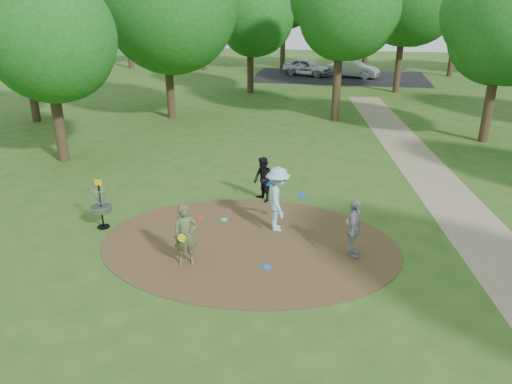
# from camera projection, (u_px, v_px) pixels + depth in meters

# --- Properties ---
(ground) EXTENTS (100.00, 100.00, 0.00)m
(ground) POSITION_uv_depth(u_px,v_px,m) (249.00, 244.00, 14.01)
(ground) COLOR #2D5119
(ground) RESTS_ON ground
(dirt_clearing) EXTENTS (8.40, 8.40, 0.02)m
(dirt_clearing) POSITION_uv_depth(u_px,v_px,m) (249.00, 244.00, 14.01)
(dirt_clearing) COLOR #47301C
(dirt_clearing) RESTS_ON ground
(footpath) EXTENTS (7.55, 39.89, 0.01)m
(footpath) POSITION_uv_depth(u_px,v_px,m) (476.00, 230.00, 14.81)
(footpath) COLOR #8C7A5B
(footpath) RESTS_ON ground
(parking_lot) EXTENTS (14.00, 8.00, 0.01)m
(parking_lot) POSITION_uv_depth(u_px,v_px,m) (339.00, 77.00, 41.10)
(parking_lot) COLOR black
(parking_lot) RESTS_ON ground
(player_observer_with_disc) EXTENTS (0.71, 0.58, 1.66)m
(player_observer_with_disc) POSITION_uv_depth(u_px,v_px,m) (185.00, 235.00, 12.68)
(player_observer_with_disc) COLOR #515E36
(player_observer_with_disc) RESTS_ON ground
(player_throwing_with_disc) EXTENTS (1.35, 1.39, 1.94)m
(player_throwing_with_disc) POSITION_uv_depth(u_px,v_px,m) (278.00, 199.00, 14.52)
(player_throwing_with_disc) COLOR #90CED7
(player_throwing_with_disc) RESTS_ON ground
(player_walking_with_disc) EXTENTS (0.92, 0.94, 1.53)m
(player_walking_with_disc) POSITION_uv_depth(u_px,v_px,m) (263.00, 180.00, 16.60)
(player_walking_with_disc) COLOR black
(player_walking_with_disc) RESTS_ON ground
(player_waiting_with_disc) EXTENTS (0.47, 0.99, 1.64)m
(player_waiting_with_disc) POSITION_uv_depth(u_px,v_px,m) (353.00, 229.00, 13.05)
(player_waiting_with_disc) COLOR gray
(player_waiting_with_disc) RESTS_ON ground
(disc_ground_cyan) EXTENTS (0.22, 0.22, 0.02)m
(disc_ground_cyan) POSITION_uv_depth(u_px,v_px,m) (224.00, 219.00, 15.44)
(disc_ground_cyan) COLOR #1CE2DB
(disc_ground_cyan) RESTS_ON dirt_clearing
(disc_ground_blue) EXTENTS (0.22, 0.22, 0.02)m
(disc_ground_blue) POSITION_uv_depth(u_px,v_px,m) (267.00, 267.00, 12.78)
(disc_ground_blue) COLOR blue
(disc_ground_blue) RESTS_ON dirt_clearing
(disc_ground_red) EXTENTS (0.22, 0.22, 0.02)m
(disc_ground_red) POSITION_uv_depth(u_px,v_px,m) (200.00, 218.00, 15.55)
(disc_ground_red) COLOR red
(disc_ground_red) RESTS_ON dirt_clearing
(car_left) EXTENTS (4.36, 3.01, 1.38)m
(car_left) POSITION_uv_depth(u_px,v_px,m) (307.00, 67.00, 41.50)
(car_left) COLOR #ADB1B5
(car_left) RESTS_ON ground
(car_right) EXTENTS (4.29, 2.61, 1.33)m
(car_right) POSITION_uv_depth(u_px,v_px,m) (354.00, 69.00, 40.64)
(car_right) COLOR #B7B8C0
(car_right) RESTS_ON ground
(disc_golf_basket) EXTENTS (0.63, 0.63, 1.54)m
(disc_golf_basket) POSITION_uv_depth(u_px,v_px,m) (100.00, 201.00, 14.67)
(disc_golf_basket) COLOR black
(disc_golf_basket) RESTS_ON ground
(tree_ring) EXTENTS (37.06, 45.64, 9.47)m
(tree_ring) POSITION_uv_depth(u_px,v_px,m) (336.00, 24.00, 21.57)
(tree_ring) COLOR #332316
(tree_ring) RESTS_ON ground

